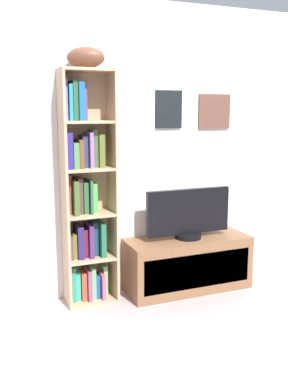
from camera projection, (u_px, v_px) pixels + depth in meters
ground at (243, 345)px, 2.79m from camera, size 5.20×5.20×0.04m
back_wall at (171, 149)px, 3.61m from camera, size 4.80×0.08×2.31m
bookshelf at (85, 197)px, 3.27m from camera, size 0.39×0.25×1.77m
football at (86, 58)px, 3.06m from camera, size 0.31×0.25×0.15m
tv_stand at (188, 263)px, 3.60m from camera, size 1.04×0.39×0.44m
television at (188, 214)px, 3.52m from camera, size 0.73×0.22×0.41m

